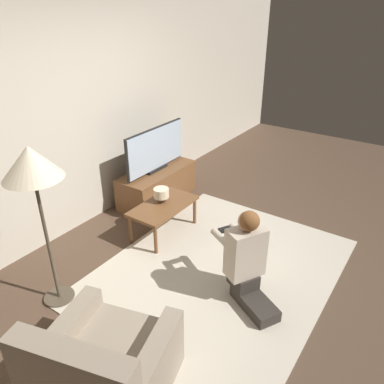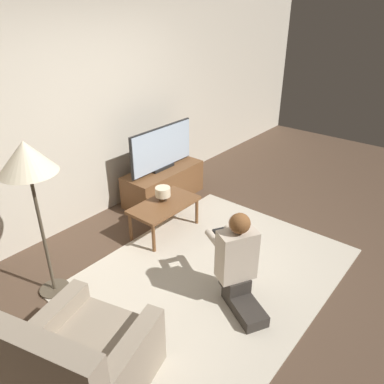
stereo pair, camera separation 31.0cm
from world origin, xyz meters
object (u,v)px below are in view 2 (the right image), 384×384
object	(u,v)px
floor_lamp	(27,164)
person_kneeling	(238,261)
tv	(162,148)
table_lamp	(163,193)
armchair	(83,363)
coffee_table	(164,207)

from	to	relation	value
floor_lamp	person_kneeling	size ratio (longest dim) A/B	1.67
floor_lamp	person_kneeling	xyz separation A→B (m)	(1.01, -1.43, -0.89)
floor_lamp	person_kneeling	distance (m)	1.96
tv	table_lamp	size ratio (longest dim) A/B	6.15
armchair	table_lamp	size ratio (longest dim) A/B	5.65
armchair	table_lamp	xyz separation A→B (m)	(1.91, 1.03, 0.24)
floor_lamp	armchair	distance (m)	1.59
armchair	person_kneeling	xyz separation A→B (m)	(1.44, -0.33, 0.19)
armchair	table_lamp	world-z (taller)	armchair
person_kneeling	table_lamp	xyz separation A→B (m)	(0.48, 1.36, 0.05)
coffee_table	armchair	xyz separation A→B (m)	(-1.87, -0.97, -0.09)
floor_lamp	person_kneeling	world-z (taller)	floor_lamp
armchair	table_lamp	distance (m)	2.18
person_kneeling	armchair	bearing A→B (deg)	15.85
coffee_table	table_lamp	xyz separation A→B (m)	(0.05, 0.06, 0.15)
coffee_table	armchair	world-z (taller)	armchair
floor_lamp	table_lamp	xyz separation A→B (m)	(1.49, -0.07, -0.84)
tv	table_lamp	xyz separation A→B (m)	(-0.58, -0.55, -0.26)
armchair	person_kneeling	bearing A→B (deg)	-118.56
table_lamp	tv	bearing A→B (deg)	43.46
tv	coffee_table	size ratio (longest dim) A/B	1.32
coffee_table	person_kneeling	xyz separation A→B (m)	(-0.43, -1.30, 0.10)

